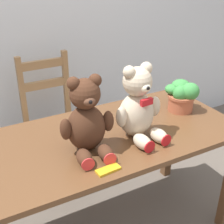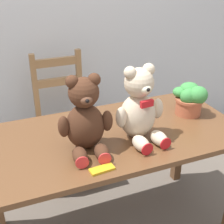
{
  "view_description": "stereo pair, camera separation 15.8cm",
  "coord_description": "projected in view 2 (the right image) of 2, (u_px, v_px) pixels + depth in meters",
  "views": [
    {
      "loc": [
        -0.7,
        -0.95,
        1.63
      ],
      "look_at": [
        -0.03,
        0.29,
        0.91
      ],
      "focal_mm": 50.0,
      "sensor_mm": 36.0,
      "label": 1
    },
    {
      "loc": [
        -0.56,
        -1.02,
        1.63
      ],
      "look_at": [
        -0.03,
        0.29,
        0.91
      ],
      "focal_mm": 50.0,
      "sensor_mm": 36.0,
      "label": 2
    }
  ],
  "objects": [
    {
      "name": "wall_back",
      "position": [
        60.0,
        3.0,
        2.36
      ],
      "size": [
        8.0,
        0.04,
        2.6
      ],
      "primitive_type": "cube",
      "color": "silver",
      "rests_on": "ground_plane"
    },
    {
      "name": "dining_table",
      "position": [
        112.0,
        149.0,
        1.78
      ],
      "size": [
        1.46,
        0.72,
        0.74
      ],
      "color": "brown",
      "rests_on": "ground_plane"
    },
    {
      "name": "potted_plant",
      "position": [
        190.0,
        98.0,
        1.9
      ],
      "size": [
        0.19,
        0.19,
        0.19
      ],
      "color": "#B25B3D",
      "rests_on": "dining_table"
    },
    {
      "name": "wooden_chair_behind",
      "position": [
        65.0,
        122.0,
        2.41
      ],
      "size": [
        0.39,
        0.44,
        0.99
      ],
      "rotation": [
        0.0,
        0.0,
        3.14
      ],
      "color": "#997047",
      "rests_on": "ground_plane"
    },
    {
      "name": "chocolate_bar",
      "position": [
        102.0,
        169.0,
        1.43
      ],
      "size": [
        0.12,
        0.06,
        0.01
      ],
      "primitive_type": "cube",
      "rotation": [
        0.0,
        0.0,
        0.08
      ],
      "color": "gold",
      "rests_on": "dining_table"
    },
    {
      "name": "teddy_bear_left",
      "position": [
        85.0,
        119.0,
        1.53
      ],
      "size": [
        0.28,
        0.29,
        0.4
      ],
      "rotation": [
        0.0,
        0.0,
        3.03
      ],
      "color": "#472819",
      "rests_on": "dining_table"
    },
    {
      "name": "teddy_bear_right",
      "position": [
        139.0,
        108.0,
        1.62
      ],
      "size": [
        0.28,
        0.29,
        0.41
      ],
      "rotation": [
        0.0,
        0.0,
        3.23
      ],
      "color": "beige",
      "rests_on": "dining_table"
    }
  ]
}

